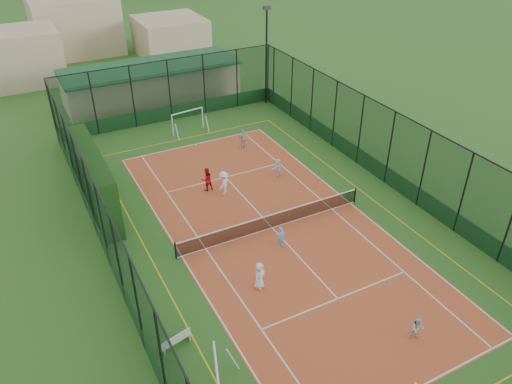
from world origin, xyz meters
The scene contains 17 objects.
ground centered at (0.00, 0.00, 0.00)m, with size 300.00×300.00×0.00m, color #326623.
court_slab centered at (0.00, 0.00, 0.01)m, with size 11.17×23.97×0.01m, color #A54524.
tennis_net centered at (0.00, 0.00, 0.53)m, with size 11.67×0.12×1.06m, color black, non-canonical shape.
perimeter_fence centered at (0.00, 0.00, 2.50)m, with size 18.12×34.12×5.00m, color black, non-canonical shape.
floodlight_ne centered at (8.60, 16.60, 4.12)m, with size 0.60×0.26×8.25m, color black, non-canonical shape.
clubhouse centered at (0.00, 22.00, 1.57)m, with size 15.20×7.20×3.15m, color tan, non-canonical shape.
hedge_left centered at (-8.30, 6.99, 1.83)m, with size 1.25×8.36×3.66m, color black.
white_bench centered at (-7.80, -5.51, 0.41)m, with size 1.44×0.40×0.81m, color white, non-canonical shape.
futsal_goal_far centered at (0.33, 14.11, 0.88)m, with size 2.73×0.79×1.76m, color white, non-canonical shape.
child_near_left centered at (-2.93, -3.95, 0.74)m, with size 0.72×0.47×1.47m, color white.
child_near_mid centered at (-0.40, -1.67, 0.64)m, with size 0.46×0.30×1.25m, color #53B3EC.
child_near_right centered at (1.60, -9.92, 0.59)m, with size 0.56×0.44×1.16m, color silver.
child_far_left centered at (-0.92, 4.61, 0.79)m, with size 1.01×0.58×1.56m, color white.
child_far_right centered at (2.93, 9.66, 0.74)m, with size 0.86×0.36×1.47m, color silver.
child_far_back centered at (3.17, 4.95, 0.65)m, with size 1.18×0.38×1.28m, color white.
coach centered at (-1.69, 5.53, 0.79)m, with size 0.76×0.59×1.56m, color red.
tennis_balls centered at (0.70, 1.33, 0.04)m, with size 4.03×1.64×0.07m.
Camera 1 is at (-11.46, -19.94, 17.01)m, focal length 35.00 mm.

